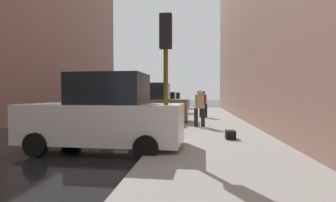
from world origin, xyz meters
TOP-DOWN VIEW (x-y plane):
  - ground_plane at (0.00, 0.00)m, footprint 120.00×120.00m
  - sidewalk at (6.00, 0.00)m, footprint 4.00×40.00m
  - parked_white_van at (2.65, -1.82)m, footprint 4.67×2.20m
  - parked_bronze_suv at (2.65, 5.03)m, footprint 4.62×2.11m
  - parked_silver_sedan at (2.65, 11.32)m, footprint 4.21×2.09m
  - parked_blue_sedan at (2.65, 17.71)m, footprint 4.21×2.08m
  - fire_hydrant at (4.45, 6.79)m, footprint 0.42×0.22m
  - traffic_light at (4.50, -2.32)m, footprint 0.32×0.32m
  - pedestrian_in_tan_coat at (5.48, 2.88)m, footprint 0.51×0.42m
  - pedestrian_in_red_jacket at (5.81, 7.72)m, footprint 0.50×0.41m
  - duffel_bag at (6.45, -0.27)m, footprint 0.32×0.44m

SIDE VIEW (x-z plane):
  - ground_plane at x=0.00m, z-range 0.00..0.00m
  - sidewalk at x=6.00m, z-range 0.00..0.15m
  - duffel_bag at x=6.45m, z-range 0.15..0.43m
  - fire_hydrant at x=4.45m, z-range 0.15..0.85m
  - parked_silver_sedan at x=2.65m, z-range -0.05..1.74m
  - parked_blue_sedan at x=2.65m, z-range -0.05..1.74m
  - parked_white_van at x=2.65m, z-range -0.09..2.16m
  - parked_bronze_suv at x=2.65m, z-range -0.09..2.16m
  - pedestrian_in_tan_coat at x=5.48m, z-range 0.25..1.96m
  - pedestrian_in_red_jacket at x=5.81m, z-range 0.25..1.96m
  - traffic_light at x=4.50m, z-range 0.96..4.56m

